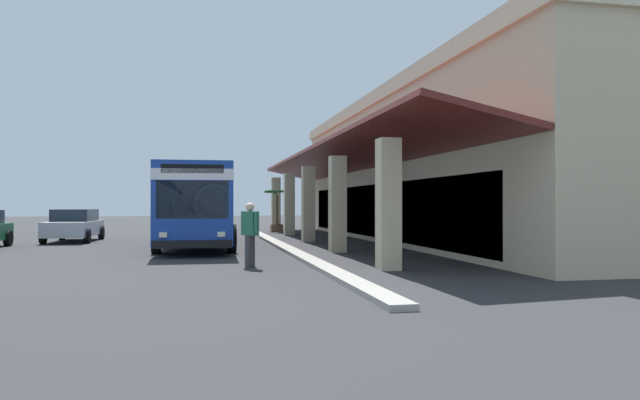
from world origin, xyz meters
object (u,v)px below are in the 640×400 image
at_px(pedestrian, 250,231).
at_px(potted_palm, 277,218).
at_px(transit_bus, 198,201).
at_px(parked_sedan_silver, 74,225).

bearing_deg(pedestrian, potted_palm, 170.62).
xyz_separation_m(transit_bus, potted_palm, (-11.51, 4.73, -1.03)).
bearing_deg(pedestrian, parked_sedan_silver, -151.08).
bearing_deg(parked_sedan_silver, transit_bus, 53.68).
bearing_deg(parked_sedan_silver, potted_palm, 125.99).
xyz_separation_m(parked_sedan_silver, pedestrian, (12.57, 6.95, 0.24)).
distance_m(transit_bus, parked_sedan_silver, 6.95).
bearing_deg(transit_bus, pedestrian, 9.47).
distance_m(pedestrian, potted_palm, 20.29).
distance_m(transit_bus, potted_palm, 12.48).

